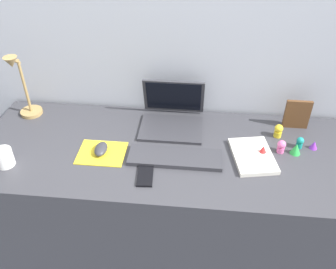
{
  "coord_description": "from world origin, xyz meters",
  "views": [
    {
      "loc": [
        0.13,
        -1.28,
        1.82
      ],
      "look_at": [
        0.0,
        0.0,
        0.83
      ],
      "focal_mm": 39.79,
      "sensor_mm": 36.0,
      "label": 1
    }
  ],
  "objects_px": {
    "toy_figurine_yellow": "(278,131)",
    "toy_figurine_teal": "(300,142)",
    "toy_figurine_purple": "(314,145)",
    "mouse": "(101,149)",
    "picture_frame": "(297,114)",
    "toy_figurine_green": "(296,149)",
    "toy_figurine_pink": "(281,146)",
    "laptop": "(172,114)",
    "notebook_pad": "(253,156)",
    "cell_phone": "(145,175)",
    "keyboard": "(175,157)",
    "coffee_mug": "(4,157)",
    "desk_lamp": "(22,88)",
    "toy_figurine_red": "(263,151)"
  },
  "relations": [
    {
      "from": "toy_figurine_yellow",
      "to": "toy_figurine_teal",
      "type": "xyz_separation_m",
      "value": [
        0.09,
        -0.07,
        -0.01
      ]
    },
    {
      "from": "toy_figurine_yellow",
      "to": "toy_figurine_purple",
      "type": "height_order",
      "value": "toy_figurine_yellow"
    },
    {
      "from": "mouse",
      "to": "picture_frame",
      "type": "relative_size",
      "value": 0.64
    },
    {
      "from": "toy_figurine_green",
      "to": "toy_figurine_pink",
      "type": "xyz_separation_m",
      "value": [
        -0.06,
        0.0,
        0.01
      ]
    },
    {
      "from": "laptop",
      "to": "notebook_pad",
      "type": "height_order",
      "value": "laptop"
    },
    {
      "from": "toy_figurine_green",
      "to": "toy_figurine_teal",
      "type": "bearing_deg",
      "value": 61.37
    },
    {
      "from": "mouse",
      "to": "toy_figurine_purple",
      "type": "relative_size",
      "value": 2.47
    },
    {
      "from": "laptop",
      "to": "cell_phone",
      "type": "relative_size",
      "value": 2.34
    },
    {
      "from": "mouse",
      "to": "toy_figurine_yellow",
      "type": "xyz_separation_m",
      "value": [
        0.8,
        0.2,
        0.01
      ]
    },
    {
      "from": "keyboard",
      "to": "coffee_mug",
      "type": "relative_size",
      "value": 5.17
    },
    {
      "from": "toy_figurine_teal",
      "to": "coffee_mug",
      "type": "bearing_deg",
      "value": -169.19
    },
    {
      "from": "desk_lamp",
      "to": "toy_figurine_pink",
      "type": "bearing_deg",
      "value": -7.38
    },
    {
      "from": "coffee_mug",
      "to": "picture_frame",
      "type": "bearing_deg",
      "value": 17.37
    },
    {
      "from": "notebook_pad",
      "to": "toy_figurine_pink",
      "type": "relative_size",
      "value": 3.85
    },
    {
      "from": "laptop",
      "to": "notebook_pad",
      "type": "relative_size",
      "value": 1.25
    },
    {
      "from": "cell_phone",
      "to": "mouse",
      "type": "bearing_deg",
      "value": 144.97
    },
    {
      "from": "desk_lamp",
      "to": "toy_figurine_red",
      "type": "bearing_deg",
      "value": -9.49
    },
    {
      "from": "notebook_pad",
      "to": "toy_figurine_purple",
      "type": "distance_m",
      "value": 0.29
    },
    {
      "from": "keyboard",
      "to": "cell_phone",
      "type": "xyz_separation_m",
      "value": [
        -0.11,
        -0.12,
        -0.01
      ]
    },
    {
      "from": "laptop",
      "to": "mouse",
      "type": "xyz_separation_m",
      "value": [
        -0.3,
        -0.26,
        -0.03
      ]
    },
    {
      "from": "cell_phone",
      "to": "picture_frame",
      "type": "distance_m",
      "value": 0.79
    },
    {
      "from": "toy_figurine_green",
      "to": "notebook_pad",
      "type": "bearing_deg",
      "value": -165.68
    },
    {
      "from": "toy_figurine_red",
      "to": "laptop",
      "type": "bearing_deg",
      "value": 154.02
    },
    {
      "from": "keyboard",
      "to": "toy_figurine_teal",
      "type": "xyz_separation_m",
      "value": [
        0.56,
        0.14,
        0.02
      ]
    },
    {
      "from": "picture_frame",
      "to": "coffee_mug",
      "type": "distance_m",
      "value": 1.35
    },
    {
      "from": "toy_figurine_purple",
      "to": "toy_figurine_pink",
      "type": "relative_size",
      "value": 0.62
    },
    {
      "from": "laptop",
      "to": "notebook_pad",
      "type": "bearing_deg",
      "value": -30.73
    },
    {
      "from": "toy_figurine_green",
      "to": "mouse",
      "type": "bearing_deg",
      "value": -174.54
    },
    {
      "from": "toy_figurine_purple",
      "to": "toy_figurine_pink",
      "type": "distance_m",
      "value": 0.16
    },
    {
      "from": "toy_figurine_purple",
      "to": "toy_figurine_pink",
      "type": "bearing_deg",
      "value": -164.93
    },
    {
      "from": "coffee_mug",
      "to": "toy_figurine_pink",
      "type": "relative_size",
      "value": 1.27
    },
    {
      "from": "desk_lamp",
      "to": "toy_figurine_pink",
      "type": "height_order",
      "value": "desk_lamp"
    },
    {
      "from": "laptop",
      "to": "mouse",
      "type": "height_order",
      "value": "laptop"
    },
    {
      "from": "coffee_mug",
      "to": "toy_figurine_red",
      "type": "height_order",
      "value": "coffee_mug"
    },
    {
      "from": "toy_figurine_red",
      "to": "toy_figurine_purple",
      "type": "bearing_deg",
      "value": 17.29
    },
    {
      "from": "cell_phone",
      "to": "picture_frame",
      "type": "bearing_deg",
      "value": 27.39
    },
    {
      "from": "desk_lamp",
      "to": "toy_figurine_green",
      "type": "height_order",
      "value": "desk_lamp"
    },
    {
      "from": "toy_figurine_pink",
      "to": "notebook_pad",
      "type": "bearing_deg",
      "value": -157.83
    },
    {
      "from": "toy_figurine_green",
      "to": "picture_frame",
      "type": "bearing_deg",
      "value": 81.87
    },
    {
      "from": "picture_frame",
      "to": "toy_figurine_green",
      "type": "relative_size",
      "value": 2.91
    },
    {
      "from": "cell_phone",
      "to": "toy_figurine_red",
      "type": "distance_m",
      "value": 0.53
    },
    {
      "from": "laptop",
      "to": "toy_figurine_red",
      "type": "bearing_deg",
      "value": -25.98
    },
    {
      "from": "toy_figurine_yellow",
      "to": "toy_figurine_purple",
      "type": "xyz_separation_m",
      "value": [
        0.15,
        -0.07,
        -0.01
      ]
    },
    {
      "from": "toy_figurine_yellow",
      "to": "toy_figurine_pink",
      "type": "distance_m",
      "value": 0.11
    },
    {
      "from": "coffee_mug",
      "to": "toy_figurine_pink",
      "type": "xyz_separation_m",
      "value": [
        1.19,
        0.2,
        -0.01
      ]
    },
    {
      "from": "laptop",
      "to": "toy_figurine_teal",
      "type": "bearing_deg",
      "value": -12.5
    },
    {
      "from": "toy_figurine_yellow",
      "to": "toy_figurine_pink",
      "type": "relative_size",
      "value": 1.06
    },
    {
      "from": "desk_lamp",
      "to": "toy_figurine_teal",
      "type": "xyz_separation_m",
      "value": [
        1.32,
        -0.12,
        -0.14
      ]
    },
    {
      "from": "toy_figurine_purple",
      "to": "desk_lamp",
      "type": "bearing_deg",
      "value": 175.12
    },
    {
      "from": "toy_figurine_red",
      "to": "toy_figurine_teal",
      "type": "bearing_deg",
      "value": 23.13
    }
  ]
}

